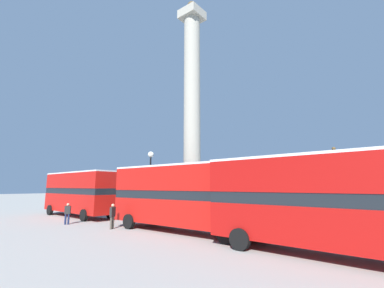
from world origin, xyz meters
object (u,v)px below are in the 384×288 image
Objects in this scene: bus_c at (184,194)px; equestrian_statue at (339,204)px; street_lamp at (150,176)px; monument_column at (192,150)px; bus_b at (336,199)px; bus_a at (80,192)px; pedestrian_by_plinth at (67,213)px; pedestrian_near_lamp at (113,215)px.

equestrian_statue is at bearing 45.22° from bus_c.
monument_column is at bearing 62.87° from street_lamp.
monument_column is 3.68× the size of street_lamp.
equestrian_statue reaches higher than bus_b.
bus_a is 1.81× the size of equestrian_statue.
bus_c is 9.90m from pedestrian_by_plinth.
pedestrian_near_lamp is at bearing -95.97° from monument_column.
pedestrian_near_lamp is 4.68m from pedestrian_by_plinth.
bus_c is 6.92× the size of pedestrian_by_plinth.
street_lamp is (-13.24, -6.00, 2.10)m from equestrian_statue.
bus_c is at bearing -20.07° from street_lamp.
bus_c is at bearing -122.08° from equestrian_statue.
bus_c is at bearing 94.08° from pedestrian_near_lamp.
bus_a is 0.94× the size of bus_c.
bus_b reaches higher than pedestrian_near_lamp.
bus_a is at bearing -149.91° from monument_column.
bus_a is at bearing 98.07° from pedestrian_by_plinth.
bus_c is 5.36m from pedestrian_near_lamp.
pedestrian_near_lamp is (-12.25, -10.25, -0.71)m from equestrian_statue.
street_lamp is at bearing 9.42° from pedestrian_by_plinth.
pedestrian_by_plinth is (-18.29, -2.52, -1.50)m from bus_b.
pedestrian_by_plinth is (-16.82, -11.24, -0.78)m from equestrian_statue.
equestrian_statue is (11.44, 2.48, -4.67)m from monument_column.
bus_a is 1.76× the size of street_lamp.
bus_c reaches higher than pedestrian_near_lamp.
bus_b is at bearing -10.49° from street_lamp.
equestrian_statue reaches higher than pedestrian_by_plinth.
bus_b is at bearing -5.74° from bus_c.
pedestrian_near_lamp is (-0.81, -7.77, -5.38)m from monument_column.
bus_a reaches higher than pedestrian_by_plinth.
equestrian_statue is (7.57, 8.07, -0.73)m from bus_c.
equestrian_statue is (21.17, 8.12, -0.71)m from bus_a.
pedestrian_near_lamp is (0.99, -4.25, -2.81)m from street_lamp.
bus_a is at bearing -147.94° from equestrian_statue.
street_lamp is at bearing 172.22° from pedestrian_near_lamp.
pedestrian_near_lamp is at bearing -34.03° from pedestrian_by_plinth.
pedestrian_by_plinth is (4.35, -3.12, -1.49)m from bus_a.
monument_column is 2.09× the size of bus_a.
bus_c reaches higher than bus_a.
equestrian_statue reaches higher than pedestrian_near_lamp.
bus_b is at bearing -69.40° from equestrian_statue.
equestrian_statue is 20.25m from pedestrian_by_plinth.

